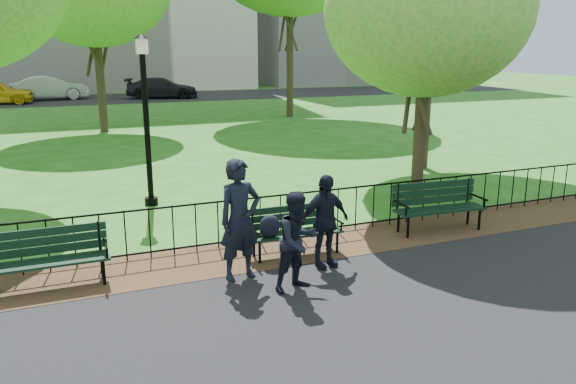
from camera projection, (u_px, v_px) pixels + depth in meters
name	position (u px, v px, depth m)	size (l,w,h in m)	color
ground	(293.00, 286.00, 8.53)	(120.00, 120.00, 0.00)	#2A5A17
dirt_strip	(260.00, 253.00, 9.87)	(60.00, 1.60, 0.01)	#372116
far_street	(99.00, 99.00, 39.80)	(70.00, 9.00, 0.01)	black
iron_fence	(250.00, 219.00, 10.19)	(24.06, 0.06, 1.00)	black
park_bench_main	(285.00, 225.00, 9.59)	(1.66, 0.58, 0.93)	black
park_bench_left_a	(48.00, 252.00, 8.37)	(1.72, 0.54, 0.97)	black
park_bench_right_a	(437.00, 201.00, 10.99)	(1.87, 0.71, 1.04)	black
lamppost	(146.00, 114.00, 12.44)	(0.34, 0.34, 3.82)	black
tree_near_e	(427.00, 9.00, 12.11)	(4.48, 4.48, 6.24)	#2D2116
person_left	(240.00, 220.00, 8.58)	(0.69, 0.45, 1.89)	black
person_mid	(298.00, 241.00, 8.22)	(0.73, 0.38, 1.50)	black
person_right	(325.00, 221.00, 9.09)	(0.91, 0.37, 1.55)	black
sedan_silver	(49.00, 88.00, 38.83)	(1.77, 5.06, 1.67)	#A2A5A9
sedan_dark	(162.00, 88.00, 40.16)	(2.04, 5.01, 1.45)	black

